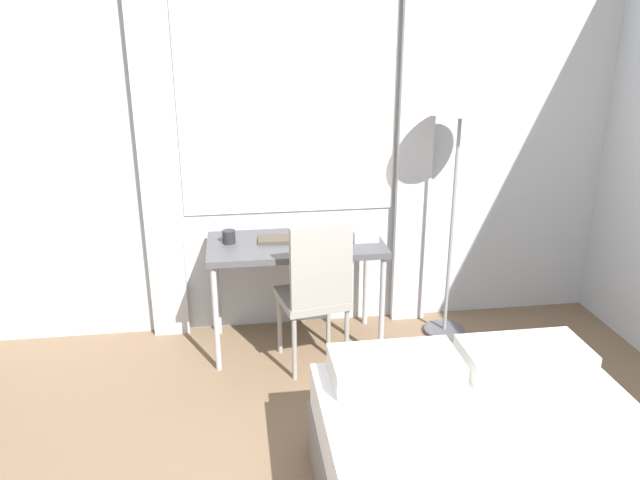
# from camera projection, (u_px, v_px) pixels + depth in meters

# --- Properties ---
(wall_back_with_window) EXTENTS (5.33, 0.13, 2.70)m
(wall_back_with_window) POSITION_uv_depth(u_px,v_px,m) (301.00, 137.00, 4.15)
(wall_back_with_window) COLOR silver
(wall_back_with_window) RESTS_ON ground_plane
(desk) EXTENTS (1.13, 0.57, 0.75)m
(desk) POSITION_uv_depth(u_px,v_px,m) (296.00, 252.00, 4.03)
(desk) COLOR #4C4C51
(desk) RESTS_ON ground_plane
(desk_chair) EXTENTS (0.47, 0.47, 0.98)m
(desk_chair) POSITION_uv_depth(u_px,v_px,m) (316.00, 289.00, 3.81)
(desk_chair) COLOR gray
(desk_chair) RESTS_ON ground_plane
(standing_lamp) EXTENTS (0.44, 0.44, 1.75)m
(standing_lamp) POSITION_uv_depth(u_px,v_px,m) (460.00, 113.00, 3.90)
(standing_lamp) COLOR #4C4C51
(standing_lamp) RESTS_ON ground_plane
(telephone) EXTENTS (0.18, 0.14, 0.09)m
(telephone) POSITION_uv_depth(u_px,v_px,m) (365.00, 234.00, 4.03)
(telephone) COLOR silver
(telephone) RESTS_ON desk
(book) EXTENTS (0.27, 0.17, 0.02)m
(book) POSITION_uv_depth(u_px,v_px,m) (278.00, 239.00, 4.01)
(book) COLOR #4C4238
(book) RESTS_ON desk
(mug) EXTENTS (0.08, 0.08, 0.08)m
(mug) POSITION_uv_depth(u_px,v_px,m) (229.00, 237.00, 3.97)
(mug) COLOR #262628
(mug) RESTS_ON desk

